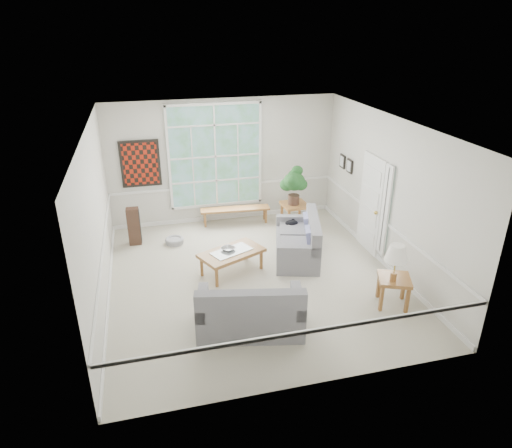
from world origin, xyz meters
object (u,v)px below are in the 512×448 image
(loveseat_right, at_px, (297,238))
(end_table, at_px, (294,215))
(loveseat_front, at_px, (250,305))
(side_table, at_px, (393,291))
(coffee_table, at_px, (232,262))

(loveseat_right, bearing_deg, end_table, 89.56)
(end_table, bearing_deg, loveseat_right, -106.73)
(loveseat_right, relative_size, loveseat_front, 0.98)
(loveseat_right, bearing_deg, side_table, -47.29)
(loveseat_right, relative_size, end_table, 2.83)
(side_table, bearing_deg, coffee_table, 144.09)
(end_table, xyz_separation_m, side_table, (0.60, -3.64, -0.02))
(coffee_table, relative_size, side_table, 2.25)
(coffee_table, xyz_separation_m, side_table, (2.52, -1.82, 0.04))
(loveseat_front, distance_m, side_table, 2.60)
(loveseat_right, height_order, loveseat_front, loveseat_front)
(loveseat_right, xyz_separation_m, end_table, (0.46, 1.52, -0.16))
(loveseat_front, bearing_deg, loveseat_right, 66.85)
(coffee_table, height_order, end_table, end_table)
(coffee_table, distance_m, end_table, 2.64)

